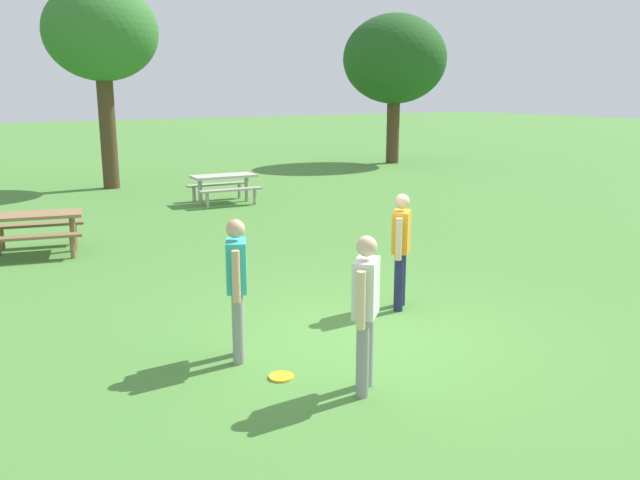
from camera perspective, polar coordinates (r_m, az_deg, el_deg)
ground_plane at (r=8.48m, az=4.25°, el=-8.06°), size 120.00×120.00×0.00m
person_thrower at (r=9.19m, az=7.05°, el=-0.30°), size 0.47×0.45×1.64m
person_catcher at (r=6.62m, az=3.99°, el=-5.54°), size 0.47×0.45×1.64m
person_bystander at (r=7.45m, az=-7.23°, el=-3.49°), size 0.36×0.56×1.64m
frisbee at (r=7.24m, az=-3.40°, el=-11.77°), size 0.27×0.27×0.03m
picnic_table_near at (r=13.40m, az=-23.57°, el=1.25°), size 1.99×1.78×0.77m
picnic_table_far at (r=18.01m, az=-8.38°, el=4.96°), size 1.80×1.54×0.77m
tree_far_right at (r=21.49m, az=-18.50°, el=16.57°), size 3.37×3.37×6.12m
tree_slender_mid at (r=27.75m, az=6.51°, el=15.29°), size 4.20×4.20×6.00m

